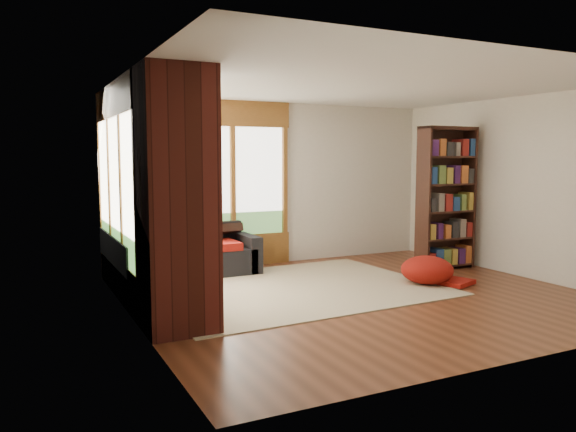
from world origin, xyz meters
name	(u,v)px	position (x,y,z in m)	size (l,w,h in m)	color
floor	(360,296)	(0.00, 0.00, 0.00)	(5.50, 5.50, 0.00)	#4E2715
ceiling	(363,84)	(0.00, 0.00, 2.60)	(5.50, 5.50, 0.00)	white
wall_back	(276,184)	(0.00, 2.50, 1.30)	(5.50, 0.04, 2.60)	silver
wall_front	(530,209)	(0.00, -2.50, 1.30)	(5.50, 0.04, 2.60)	silver
wall_left	(134,200)	(-2.75, 0.00, 1.30)	(0.04, 5.00, 2.60)	silver
wall_right	(521,187)	(2.75, 0.00, 1.30)	(0.04, 5.00, 2.60)	silver
windows_back	(205,182)	(-1.20, 2.47, 1.35)	(2.82, 0.10, 1.90)	brown
windows_left	(116,189)	(-2.72, 1.20, 1.35)	(0.10, 2.62, 1.90)	brown
roller_blind	(107,155)	(-2.69, 2.03, 1.75)	(0.03, 0.72, 0.90)	gray
brick_chimney	(177,201)	(-2.40, -0.35, 1.30)	(0.70, 0.70, 2.60)	#471914
sectional_sofa	(171,262)	(-1.95, 1.70, 0.30)	(2.20, 2.20, 0.80)	black
area_rug	(293,288)	(-0.59, 0.72, 0.01)	(3.68, 2.82, 0.01)	beige
bookshelf	(446,198)	(2.14, 0.87, 1.10)	(0.94, 0.31, 2.19)	#331911
pouf	(427,269)	(1.20, 0.17, 0.20)	(0.71, 0.71, 0.38)	maroon
dog_tan	(183,224)	(-1.73, 1.86, 0.80)	(1.02, 0.74, 0.51)	brown
dog_brindle	(161,234)	(-2.20, 1.22, 0.77)	(0.81, 0.96, 0.47)	#302319
throw_pillows	(175,227)	(-1.86, 1.75, 0.77)	(1.98, 1.68, 0.45)	black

